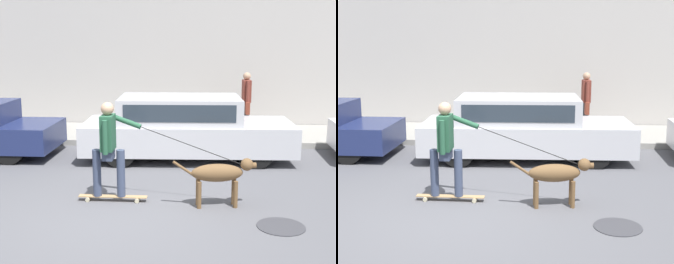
# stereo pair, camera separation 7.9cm
# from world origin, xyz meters

# --- Properties ---
(ground_plane) EXTENTS (36.00, 36.00, 0.00)m
(ground_plane) POSITION_xyz_m (0.00, 0.00, 0.00)
(ground_plane) COLOR #545459
(back_wall) EXTENTS (32.00, 0.30, 5.76)m
(back_wall) POSITION_xyz_m (0.00, 7.19, 2.88)
(back_wall) COLOR #B2ADA8
(back_wall) RESTS_ON ground_plane
(sidewalk_curb) EXTENTS (30.00, 2.46, 0.14)m
(sidewalk_curb) POSITION_xyz_m (0.00, 5.79, 0.07)
(sidewalk_curb) COLOR gray
(sidewalk_curb) RESTS_ON ground_plane
(parked_car_1) EXTENTS (4.54, 1.88, 1.36)m
(parked_car_1) POSITION_xyz_m (0.88, 3.50, 0.67)
(parked_car_1) COLOR black
(parked_car_1) RESTS_ON ground_plane
(dog) EXTENTS (1.30, 0.37, 0.77)m
(dog) POSITION_xyz_m (1.49, 0.52, 0.52)
(dog) COLOR brown
(dog) RESTS_ON ground_plane
(skateboarder) EXTENTS (2.68, 0.55, 1.61)m
(skateboarder) POSITION_xyz_m (-0.26, 0.65, 0.92)
(skateboarder) COLOR beige
(skateboarder) RESTS_ON ground_plane
(pedestrian_with_bag) EXTENTS (0.22, 0.70, 1.58)m
(pedestrian_with_bag) POSITION_xyz_m (2.43, 5.95, 1.00)
(pedestrian_with_bag) COLOR #28282D
(pedestrian_with_bag) RESTS_ON sidewalk_curb
(manhole_cover) EXTENTS (0.67, 0.67, 0.01)m
(manhole_cover) POSITION_xyz_m (2.31, -0.26, 0.01)
(manhole_cover) COLOR #38383D
(manhole_cover) RESTS_ON ground_plane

